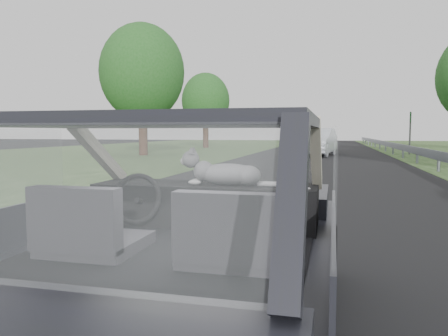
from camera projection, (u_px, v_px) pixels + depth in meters
The scene contains 10 objects.
subject_car at pixel (175, 243), 2.55m from camera, with size 1.80×4.00×1.45m, color black.
dashboard at pixel (206, 204), 3.14m from camera, with size 1.58×0.45×0.30m, color black.
driver_seat at pixel (86, 223), 2.35m from camera, with size 0.50×0.72×0.42m, color black.
passenger_seat at pixel (230, 231), 2.16m from camera, with size 0.50×0.72×0.42m, color black.
steering_wheel at pixel (136, 199), 2.95m from camera, with size 0.36×0.36×0.04m, color black.
cat at pixel (228, 173), 3.03m from camera, with size 0.60×0.18×0.27m, color gray.
other_car at pixel (317, 142), 25.12m from camera, with size 1.92×4.86×1.60m, color silver.
highway_sign at pixel (410, 133), 26.36m from camera, with size 0.10×1.03×2.57m, color #0A4B15.
tree_5 at pixel (142, 92), 25.29m from camera, with size 4.88×4.88×7.40m, color #1F541C, non-canonical shape.
tree_6 at pixel (206, 112), 37.68m from camera, with size 4.13×4.13×6.26m, color #1F541C, non-canonical shape.
Camera 1 is at (0.89, -2.36, 1.37)m, focal length 35.00 mm.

